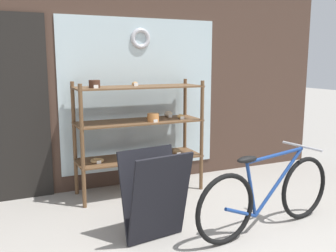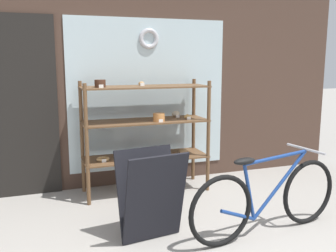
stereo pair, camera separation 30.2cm
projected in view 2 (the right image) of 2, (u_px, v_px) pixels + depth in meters
storefront_facade at (130, 38)px, 4.62m from camera, size 5.92×0.13×3.82m
display_case at (146, 126)px, 4.46m from camera, size 1.49×0.50×1.37m
bicycle at (267, 198)px, 3.40m from camera, size 1.66×0.46×0.77m
sandwich_board at (151, 196)px, 3.30m from camera, size 0.60×0.45×0.80m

